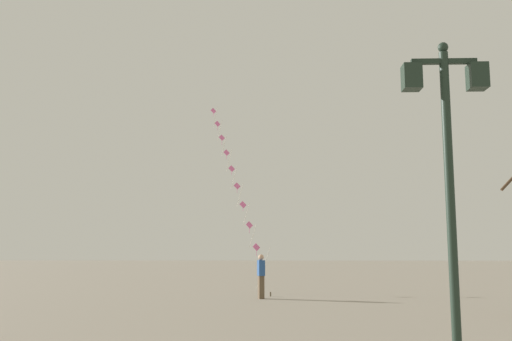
% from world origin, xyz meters
% --- Properties ---
extents(ground_plane, '(160.00, 160.00, 0.00)m').
position_xyz_m(ground_plane, '(0.00, 20.00, 0.00)').
color(ground_plane, gray).
extents(twin_lantern_lamp_post, '(1.29, 0.28, 5.11)m').
position_xyz_m(twin_lantern_lamp_post, '(2.19, 6.28, 3.52)').
color(twin_lantern_lamp_post, '#1E2D23').
rests_on(twin_lantern_lamp_post, ground_plane).
extents(kite_train, '(3.71, 9.69, 10.38)m').
position_xyz_m(kite_train, '(-2.54, 26.34, 5.43)').
color(kite_train, brown).
rests_on(kite_train, ground_plane).
extents(kite_flyer, '(0.33, 0.63, 1.71)m').
position_xyz_m(kite_flyer, '(-1.05, 20.17, 0.90)').
color(kite_flyer, brown).
rests_on(kite_flyer, ground_plane).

